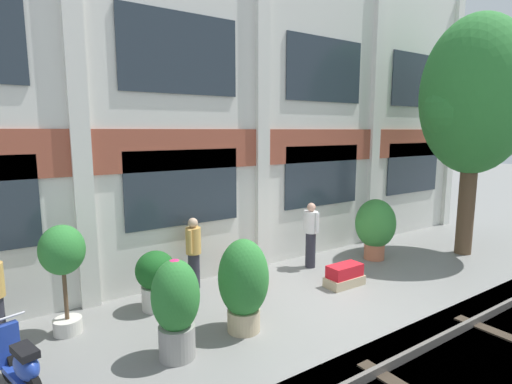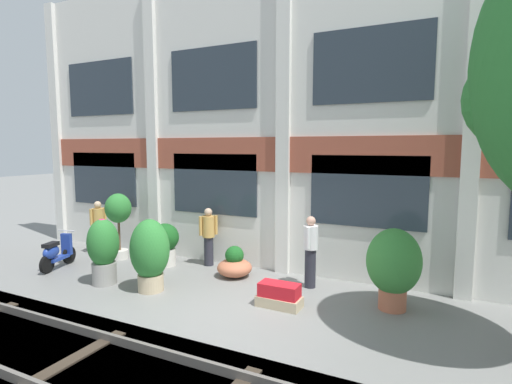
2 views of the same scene
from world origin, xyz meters
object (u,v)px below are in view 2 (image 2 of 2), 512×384
at_px(potted_plant_wide_bowl, 234,265).
at_px(resident_by_doorway, 99,225).
at_px(scooter_near_curb, 56,253).
at_px(resident_watching_tracks, 310,249).
at_px(potted_plant_stone_basin, 150,253).
at_px(potted_plant_tall_urn, 118,213).
at_px(potted_plant_glazed_jar, 394,264).
at_px(potted_plant_fluted_column, 165,242).
at_px(potted_plant_square_trough, 279,296).
at_px(resident_near_plants, 209,235).
at_px(potted_plant_ribbed_drum, 103,247).

bearing_deg(potted_plant_wide_bowl, resident_by_doorway, 178.71).
distance_m(scooter_near_curb, resident_watching_tracks, 6.84).
height_order(potted_plant_stone_basin, resident_watching_tracks, resident_watching_tracks).
bearing_deg(potted_plant_tall_urn, potted_plant_glazed_jar, -2.34).
bearing_deg(potted_plant_glazed_jar, potted_plant_fluted_column, 176.49).
bearing_deg(resident_watching_tracks, potted_plant_glazed_jar, 162.99).
relative_size(potted_plant_fluted_column, potted_plant_glazed_jar, 0.71).
bearing_deg(scooter_near_curb, potted_plant_tall_urn, -43.37).
height_order(potted_plant_glazed_jar, resident_watching_tracks, resident_watching_tracks).
height_order(potted_plant_square_trough, potted_plant_stone_basin, potted_plant_stone_basin).
distance_m(potted_plant_stone_basin, resident_watching_tracks, 3.71).
height_order(potted_plant_stone_basin, resident_near_plants, potted_plant_stone_basin).
distance_m(potted_plant_tall_urn, potted_plant_ribbed_drum, 2.25).
bearing_deg(potted_plant_wide_bowl, scooter_near_curb, -161.33).
xyz_separation_m(potted_plant_fluted_column, potted_plant_glazed_jar, (6.10, -0.37, 0.28)).
distance_m(potted_plant_wide_bowl, resident_by_doorway, 4.90).
height_order(scooter_near_curb, resident_by_doorway, resident_by_doorway).
relative_size(potted_plant_wide_bowl, resident_near_plants, 0.55).
bearing_deg(potted_plant_glazed_jar, potted_plant_ribbed_drum, -167.13).
bearing_deg(scooter_near_curb, potted_plant_wide_bowl, -86.68).
bearing_deg(resident_watching_tracks, resident_by_doorway, -2.74).
relative_size(potted_plant_fluted_column, potted_plant_square_trough, 1.27).
relative_size(potted_plant_square_trough, potted_plant_stone_basin, 0.56).
bearing_deg(scooter_near_curb, potted_plant_square_trough, -102.85).
height_order(potted_plant_tall_urn, resident_near_plants, potted_plant_tall_urn).
bearing_deg(resident_near_plants, potted_plant_tall_urn, -123.58).
xyz_separation_m(potted_plant_glazed_jar, potted_plant_tall_urn, (-7.74, 0.32, 0.41)).
distance_m(potted_plant_glazed_jar, potted_plant_ribbed_drum, 6.62).
bearing_deg(scooter_near_curb, potted_plant_stone_basin, -108.13).
bearing_deg(resident_near_plants, potted_plant_square_trough, 11.77).
bearing_deg(potted_plant_square_trough, potted_plant_wide_bowl, 144.12).
distance_m(potted_plant_fluted_column, scooter_near_curb, 2.90).
bearing_deg(potted_plant_tall_urn, potted_plant_ribbed_drum, -54.35).
height_order(potted_plant_stone_basin, scooter_near_curb, potted_plant_stone_basin).
xyz_separation_m(potted_plant_wide_bowl, potted_plant_fluted_column, (-2.20, -0.01, 0.36)).
bearing_deg(potted_plant_ribbed_drum, scooter_near_curb, 171.90).
relative_size(potted_plant_tall_urn, resident_by_doorway, 1.19).
xyz_separation_m(potted_plant_square_trough, scooter_near_curb, (-6.42, -0.28, 0.20)).
distance_m(potted_plant_square_trough, potted_plant_tall_urn, 5.86).
xyz_separation_m(resident_watching_tracks, resident_near_plants, (-3.10, 0.43, -0.05)).
height_order(potted_plant_fluted_column, resident_by_doorway, resident_by_doorway).
distance_m(potted_plant_tall_urn, scooter_near_curb, 1.93).
bearing_deg(resident_by_doorway, potted_plant_ribbed_drum, -22.67).
bearing_deg(resident_watching_tracks, potted_plant_stone_basin, 26.98).
bearing_deg(potted_plant_ribbed_drum, potted_plant_glazed_jar, 12.87).
bearing_deg(resident_by_doorway, potted_plant_square_trough, 5.95).
height_order(scooter_near_curb, resident_near_plants, resident_near_plants).
bearing_deg(resident_watching_tracks, potted_plant_wide_bowl, 0.26).
relative_size(potted_plant_fluted_column, potted_plant_ribbed_drum, 0.74).
bearing_deg(potted_plant_fluted_column, potted_plant_stone_basin, -60.71).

